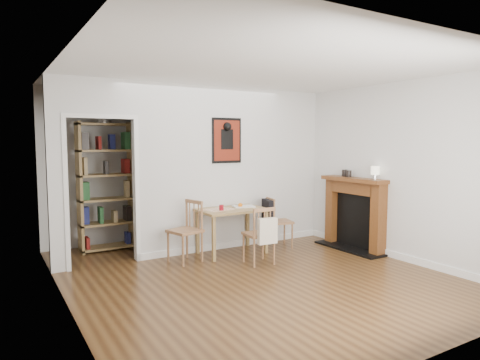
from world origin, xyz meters
TOP-DOWN VIEW (x-y plane):
  - ground at (0.00, 0.00)m, footprint 5.20×5.20m
  - room_shell at (0.10, 1.34)m, footprint 5.20×5.20m
  - dining_table at (0.31, 1.02)m, footprint 1.03×0.65m
  - chair_left at (-0.51, 0.94)m, footprint 0.54×0.54m
  - chair_right at (1.16, 0.97)m, footprint 0.54×0.50m
  - chair_front at (0.36, 0.33)m, footprint 0.44×0.49m
  - bookshelf at (-1.29, 2.26)m, footprint 0.86×0.34m
  - fireplace at (2.16, 0.25)m, footprint 0.45×1.25m
  - red_glass at (0.09, 0.95)m, footprint 0.07×0.07m
  - orange_fruit at (0.49, 1.06)m, footprint 0.07×0.07m
  - placemat at (0.10, 1.06)m, footprint 0.50×0.42m
  - notebook at (0.56, 1.08)m, footprint 0.38×0.32m
  - mantel_lamp at (2.15, -0.15)m, footprint 0.13×0.13m
  - ceramic_jar_a at (2.13, 0.37)m, footprint 0.09×0.09m
  - ceramic_jar_b at (2.17, 0.50)m, footprint 0.09×0.09m

SIDE VIEW (x-z plane):
  - ground at x=0.00m, z-range 0.00..0.00m
  - chair_front at x=0.36m, z-range 0.01..0.83m
  - chair_right at x=1.16m, z-range 0.01..0.84m
  - chair_left at x=-0.51m, z-range 0.00..0.89m
  - dining_table at x=0.31m, z-range 0.27..0.97m
  - fireplace at x=2.16m, z-range 0.04..1.20m
  - placemat at x=0.10m, z-range 0.70..0.70m
  - notebook at x=0.56m, z-range 0.70..0.72m
  - orange_fruit at x=0.49m, z-range 0.70..0.77m
  - red_glass at x=0.09m, z-range 0.70..0.79m
  - bookshelf at x=-1.29m, z-range -0.01..2.03m
  - ceramic_jar_a at x=2.13m, z-range 1.16..1.27m
  - ceramic_jar_b at x=2.17m, z-range 1.16..1.27m
  - mantel_lamp at x=2.15m, z-range 1.18..1.39m
  - room_shell at x=0.10m, z-range -1.30..3.90m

